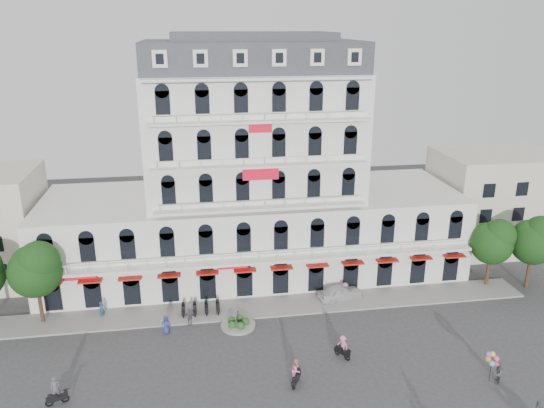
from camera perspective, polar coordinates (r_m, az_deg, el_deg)
The scene contains 18 objects.
ground at distance 45.77m, azimuth 0.99°, elevation -16.63°, with size 120.00×120.00×0.00m, color #38383A.
sidewalk at distance 53.22m, azimuth -0.70°, elevation -11.01°, with size 53.00×4.00×0.16m, color gray.
main_building at distance 57.54m, azimuth -2.02°, elevation 2.05°, with size 45.00×15.00×25.80m.
flank_building_east at distance 70.51m, azimuth 22.77°, elevation 0.36°, with size 14.00×10.00×12.00m, color beige.
traffic_island at distance 50.28m, azimuth -3.67°, elevation -12.75°, with size 3.20×3.20×1.60m.
parked_scooter_row at distance 52.69m, azimuth -7.66°, elevation -11.62°, with size 4.40×1.80×1.10m, color black, non-canonical shape.
tree_west_inner at distance 52.70m, azimuth -24.12°, elevation -6.26°, with size 4.76×4.76×8.25m.
tree_east_inner at distance 59.75m, azimuth 22.66°, elevation -3.63°, with size 4.40×4.37×7.57m.
tree_east_outer at distance 61.02m, azimuth 26.39°, elevation -3.37°, with size 4.65×4.65×8.05m.
parked_car at distance 54.79m, azimuth 7.35°, elevation -9.40°, with size 1.85×4.59×1.56m, color silver.
rider_west at distance 43.95m, azimuth -22.22°, elevation -18.18°, with size 1.66×0.77×2.35m.
rider_southwest at distance 42.73m, azimuth 2.62°, elevation -17.56°, with size 1.06×1.55×2.34m.
rider_center at distance 46.08m, azimuth 7.59°, elevation -14.92°, with size 1.12×1.48×2.07m.
pedestrian_left at distance 49.83m, azimuth -11.33°, elevation -12.61°, with size 0.85×0.56×1.75m, color navy.
pedestrian_mid at distance 50.66m, azimuth -8.83°, elevation -11.94°, with size 0.97×0.41×1.66m, color #504E55.
pedestrian_right at distance 54.86m, azimuth 7.84°, elevation -9.25°, with size 1.16×0.67×1.80m, color #BC6390.
pedestrian_far at distance 53.65m, azimuth -17.83°, elevation -10.79°, with size 0.62×0.41×1.71m, color navy.
balloon_vendor at distance 46.30m, azimuth 22.92°, elevation -15.97°, with size 1.50×1.38×2.45m.
Camera 1 is at (-6.52, -36.72, 26.54)m, focal length 35.00 mm.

